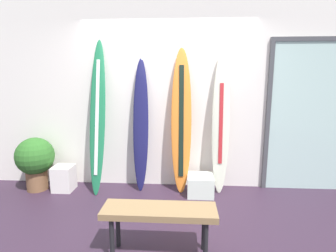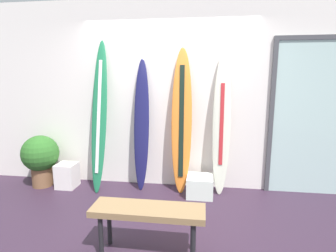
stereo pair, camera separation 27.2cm
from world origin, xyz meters
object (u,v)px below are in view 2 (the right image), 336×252
Objects in this scene: surfboard_emerald at (99,116)px; potted_plant at (41,156)px; surfboard_ivory at (221,125)px; display_block_left at (67,175)px; bench at (148,214)px; glass_door at (314,115)px; surfboard_sunset at (182,122)px; display_block_center at (200,186)px; surfboard_navy at (142,125)px.

potted_plant is at bearing -177.17° from surfboard_emerald.
surfboard_ivory is 2.79m from potted_plant.
bench is at bearing -41.49° from display_block_left.
glass_door is at bearing 4.64° from display_block_left.
surfboard_sunset reaches higher than bench.
display_block_left is 1.01× the size of display_block_center.
surfboard_ivory is 1.92× the size of bench.
surfboard_emerald is 1.07m from display_block_left.
surfboard_sunset is 1.98× the size of bench.
display_block_left is (-2.32, -0.14, -0.81)m from surfboard_ivory.
surfboard_emerald is 2.77× the size of potted_plant.
display_block_center is at bearing 71.25° from bench.
bench is at bearing -74.75° from surfboard_navy.
surfboard_navy is 2.45m from glass_door.
surfboard_ivory is at bearing -173.35° from glass_door.
glass_door reaches higher than display_block_center.
surfboard_ivory is 1.80m from bench.
bench is (1.99, -1.39, -0.05)m from potted_plant.
display_block_center is 0.17× the size of glass_door.
bench is (1.03, -1.44, -0.69)m from surfboard_emerald.
potted_plant reaches higher than display_block_left.
surfboard_ivory reaches higher than display_block_center.
surfboard_emerald reaches higher than display_block_center.
surfboard_navy is at bearing 169.20° from display_block_center.
surfboard_emerald reaches higher than surfboard_sunset.
glass_door is at bearing 4.15° from potted_plant.
surfboard_emerald reaches higher than surfboard_navy.
surfboard_sunset is at bearing -178.90° from surfboard_ivory.
surfboard_emerald is at bearing -176.94° from surfboard_ivory.
surfboard_emerald is 1.14× the size of surfboard_navy.
display_block_left reaches higher than display_block_center.
display_block_left is (-1.75, -0.13, -0.85)m from surfboard_sunset.
potted_plant reaches higher than bench.
surfboard_ivory is at bearing 3.06° from surfboard_emerald.
surfboard_ivory reaches higher than bench.
surfboard_ivory is at bearing 3.52° from display_block_left.
surfboard_sunset is at bearing -175.05° from glass_door.
bench is (-0.75, -1.53, -0.58)m from surfboard_ivory.
glass_door is at bearing 11.60° from display_block_center.
bench reaches higher than display_block_left.
potted_plant is at bearing -176.53° from surfboard_sunset.
surfboard_ivory is (1.77, 0.09, -0.11)m from surfboard_emerald.
display_block_left is 2.11m from bench.
surfboard_sunset is at bearing 83.31° from bench.
bench is (0.42, -1.53, -0.55)m from surfboard_navy.
glass_door is (3.59, 0.29, 0.96)m from display_block_left.
glass_door is 4.08m from potted_plant.
surfboard_emerald is at bearing 177.05° from display_block_center.
glass_door is (1.28, 0.15, 0.15)m from surfboard_ivory.
surfboard_sunset reaches higher than display_block_center.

